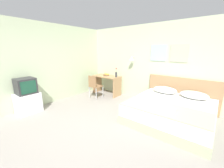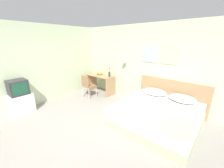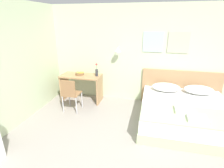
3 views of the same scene
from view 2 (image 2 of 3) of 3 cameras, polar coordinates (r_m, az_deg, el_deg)
ground_plane at (r=3.47m, az=-15.27°, el=-20.64°), size 24.00×24.00×0.00m
wall_back at (r=4.92m, az=11.78°, el=8.06°), size 5.72×0.31×2.65m
wall_left at (r=5.09m, az=-33.71°, el=5.73°), size 0.06×5.80×2.65m
bed at (r=3.88m, az=18.12°, el=-12.09°), size 1.93×1.95×0.50m
headboard at (r=4.65m, az=23.32°, el=-4.34°), size 2.05×0.06×0.98m
pillow_left at (r=4.45m, az=17.40°, el=-3.14°), size 0.71×0.48×0.19m
pillow_right at (r=4.23m, az=27.20°, el=-5.41°), size 0.71×0.48×0.19m
throw_blanket at (r=3.29m, az=14.58°, el=-12.05°), size 1.87×0.78×0.02m
folded_towel_near_foot at (r=3.43m, az=13.91°, el=-9.97°), size 0.31×0.31×0.06m
folded_towel_mid_bed at (r=3.13m, az=14.93°, el=-12.83°), size 0.34×0.27×0.06m
desk at (r=5.71m, az=-4.73°, el=1.41°), size 1.13×0.56×0.77m
desk_chair at (r=5.27m, az=-10.21°, el=-0.27°), size 0.41×0.41×0.88m
fruit_bowl at (r=5.68m, az=-4.95°, el=4.27°), size 0.26×0.24×0.11m
flower_vase at (r=5.32m, az=-1.08°, el=4.42°), size 0.08×0.08×0.36m
tv_stand at (r=5.03m, az=-33.56°, el=-6.71°), size 0.46×0.63×0.59m
television at (r=4.87m, az=-34.55°, el=-1.16°), size 0.45×0.49×0.44m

